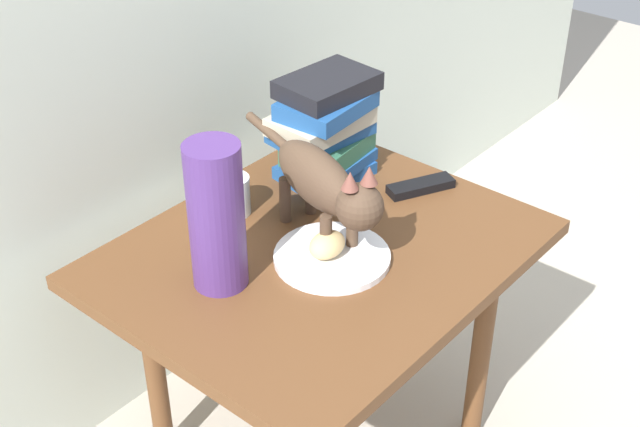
% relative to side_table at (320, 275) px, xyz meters
% --- Properties ---
extents(side_table, '(0.82, 0.67, 0.55)m').
position_rel_side_table_xyz_m(side_table, '(0.00, 0.00, 0.00)').
color(side_table, brown).
rests_on(side_table, ground).
extents(plate, '(0.23, 0.23, 0.01)m').
position_rel_side_table_xyz_m(plate, '(-0.02, -0.05, 0.08)').
color(plate, white).
rests_on(plate, side_table).
extents(bread_roll, '(0.08, 0.06, 0.05)m').
position_rel_side_table_xyz_m(bread_roll, '(-0.03, -0.04, 0.11)').
color(bread_roll, '#E0BC7A').
rests_on(bread_roll, plate).
extents(cat, '(0.19, 0.46, 0.23)m').
position_rel_side_table_xyz_m(cat, '(0.02, 0.01, 0.20)').
color(cat, '#4C3828').
rests_on(cat, side_table).
extents(book_stack, '(0.23, 0.17, 0.24)m').
position_rel_side_table_xyz_m(book_stack, '(0.21, 0.16, 0.19)').
color(book_stack, '#1E4C8C').
rests_on(book_stack, side_table).
extents(green_vase, '(0.10, 0.10, 0.29)m').
position_rel_side_table_xyz_m(green_vase, '(-0.20, 0.07, 0.21)').
color(green_vase, '#4C2D72').
rests_on(green_vase, side_table).
extents(candle_jar, '(0.07, 0.07, 0.08)m').
position_rel_side_table_xyz_m(candle_jar, '(-0.02, 0.22, 0.11)').
color(candle_jar, silver).
rests_on(candle_jar, side_table).
extents(tv_remote, '(0.15, 0.11, 0.02)m').
position_rel_side_table_xyz_m(tv_remote, '(0.31, -0.03, 0.08)').
color(tv_remote, black).
rests_on(tv_remote, side_table).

